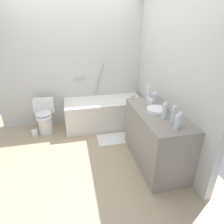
{
  "coord_description": "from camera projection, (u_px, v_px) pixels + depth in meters",
  "views": [
    {
      "loc": [
        -0.1,
        -2.75,
        2.0
      ],
      "look_at": [
        0.52,
        0.08,
        0.65
      ],
      "focal_mm": 30.41,
      "sensor_mm": 36.0,
      "label": 1
    }
  ],
  "objects": [
    {
      "name": "vanity_counter",
      "position": [
        155.0,
        137.0,
        2.9
      ],
      "size": [
        0.59,
        1.28,
        0.85
      ],
      "primitive_type": "cube",
      "color": "gray",
      "rests_on": "ground_plane"
    },
    {
      "name": "drinking_glass_2",
      "position": [
        148.0,
        96.0,
        3.2
      ],
      "size": [
        0.07,
        0.07,
        0.09
      ],
      "primitive_type": "cylinder",
      "color": "white",
      "rests_on": "vanity_counter"
    },
    {
      "name": "water_bottle_3",
      "position": [
        164.0,
        111.0,
        2.51
      ],
      "size": [
        0.06,
        0.06,
        0.23
      ],
      "color": "silver",
      "rests_on": "vanity_counter"
    },
    {
      "name": "bath_mat",
      "position": [
        115.0,
        138.0,
        3.64
      ],
      "size": [
        0.69,
        0.39,
        0.01
      ],
      "primitive_type": "cube",
      "color": "white",
      "rests_on": "ground_plane"
    },
    {
      "name": "drinking_glass_0",
      "position": [
        151.0,
        103.0,
        2.92
      ],
      "size": [
        0.06,
        0.06,
        0.1
      ],
      "primitive_type": "cylinder",
      "color": "white",
      "rests_on": "vanity_counter"
    },
    {
      "name": "water_bottle_5",
      "position": [
        177.0,
        122.0,
        2.25
      ],
      "size": [
        0.06,
        0.06,
        0.2
      ],
      "color": "silver",
      "rests_on": "vanity_counter"
    },
    {
      "name": "wall_back_tiled",
      "position": [
        75.0,
        67.0,
        3.86
      ],
      "size": [
        3.15,
        0.1,
        2.42
      ],
      "primitive_type": "cube",
      "color": "silver",
      "rests_on": "ground_plane"
    },
    {
      "name": "water_bottle_0",
      "position": [
        174.0,
        114.0,
        2.42
      ],
      "size": [
        0.07,
        0.07,
        0.22
      ],
      "color": "silver",
      "rests_on": "vanity_counter"
    },
    {
      "name": "drinking_glass_1",
      "position": [
        149.0,
        100.0,
        3.02
      ],
      "size": [
        0.07,
        0.07,
        0.09
      ],
      "primitive_type": "cylinder",
      "color": "white",
      "rests_on": "vanity_counter"
    },
    {
      "name": "water_bottle_2",
      "position": [
        154.0,
        98.0,
        3.01
      ],
      "size": [
        0.06,
        0.06,
        0.19
      ],
      "color": "silver",
      "rests_on": "vanity_counter"
    },
    {
      "name": "toilet_paper_roll",
      "position": [
        35.0,
        133.0,
        3.71
      ],
      "size": [
        0.11,
        0.11,
        0.13
      ],
      "primitive_type": "cylinder",
      "color": "white",
      "rests_on": "ground_plane"
    },
    {
      "name": "bathtub",
      "position": [
        104.0,
        112.0,
        4.0
      ],
      "size": [
        1.6,
        0.68,
        1.27
      ],
      "color": "silver",
      "rests_on": "ground_plane"
    },
    {
      "name": "sink_faucet",
      "position": [
        167.0,
        109.0,
        2.76
      ],
      "size": [
        0.12,
        0.15,
        0.06
      ],
      "color": "silver",
      "rests_on": "vanity_counter"
    },
    {
      "name": "ground_plane",
      "position": [
        84.0,
        151.0,
        3.3
      ],
      "size": [
        3.75,
        3.75,
        0.0
      ],
      "primitive_type": "plane",
      "color": "tan"
    },
    {
      "name": "toilet",
      "position": [
        45.0,
        116.0,
        3.74
      ],
      "size": [
        0.39,
        0.49,
        0.68
      ],
      "rotation": [
        0.0,
        0.0,
        -1.58
      ],
      "color": "white",
      "rests_on": "ground_plane"
    },
    {
      "name": "water_bottle_1",
      "position": [
        179.0,
        120.0,
        2.3
      ],
      "size": [
        0.06,
        0.06,
        0.19
      ],
      "color": "silver",
      "rests_on": "vanity_counter"
    },
    {
      "name": "sink_basin",
      "position": [
        157.0,
        110.0,
        2.73
      ],
      "size": [
        0.29,
        0.29,
        0.05
      ],
      "primitive_type": "cylinder",
      "color": "white",
      "rests_on": "vanity_counter"
    },
    {
      "name": "wall_right_mirror",
      "position": [
        167.0,
        78.0,
        3.07
      ],
      "size": [
        0.1,
        2.72,
        2.42
      ],
      "primitive_type": "cube",
      "color": "silver",
      "rests_on": "ground_plane"
    },
    {
      "name": "water_bottle_4",
      "position": [
        148.0,
        94.0,
        3.07
      ],
      "size": [
        0.07,
        0.07,
        0.26
      ],
      "color": "silver",
      "rests_on": "vanity_counter"
    }
  ]
}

